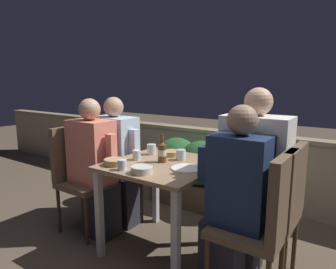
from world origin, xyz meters
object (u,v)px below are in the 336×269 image
(chair_left_far, at_px, (103,162))
(person_navy_jumper, at_px, (234,200))
(person_blue_shirt, at_px, (118,161))
(chair_right_near, at_px, (266,215))
(person_white_polo, at_px, (250,183))
(beer_bottle, at_px, (162,151))
(chair_right_far, at_px, (279,202))
(person_coral_top, at_px, (95,167))
(potted_plant, at_px, (121,164))
(chair_left_near, at_px, (80,168))

(chair_left_far, height_order, person_navy_jumper, person_navy_jumper)
(person_blue_shirt, bearing_deg, person_navy_jumper, -12.88)
(chair_right_near, height_order, person_white_polo, person_white_polo)
(person_navy_jumper, xyz_separation_m, beer_bottle, (-0.67, 0.14, 0.20))
(chair_right_far, bearing_deg, person_coral_top, -170.92)
(person_blue_shirt, relative_size, chair_right_far, 1.27)
(person_navy_jumper, distance_m, potted_plant, 1.81)
(person_navy_jumper, height_order, potted_plant, person_navy_jumper)
(chair_right_far, bearing_deg, chair_left_far, 178.54)
(person_navy_jumper, relative_size, potted_plant, 1.73)
(potted_plant, bearing_deg, person_coral_top, -63.63)
(person_coral_top, distance_m, person_blue_shirt, 0.29)
(chair_left_near, height_order, chair_right_near, same)
(chair_right_near, bearing_deg, person_white_polo, 127.28)
(chair_left_near, distance_m, potted_plant, 0.72)
(chair_left_far, distance_m, chair_right_near, 1.76)
(person_blue_shirt, height_order, potted_plant, person_blue_shirt)
(person_coral_top, xyz_separation_m, chair_left_far, (-0.21, 0.29, -0.04))
(chair_left_near, height_order, person_white_polo, person_white_polo)
(chair_left_near, xyz_separation_m, person_blue_shirt, (0.21, 0.29, 0.04))
(person_blue_shirt, height_order, person_white_polo, person_white_polo)
(person_coral_top, xyz_separation_m, chair_right_near, (1.53, -0.01, -0.04))
(person_navy_jumper, xyz_separation_m, person_white_polo, (0.01, 0.26, 0.04))
(chair_right_far, distance_m, potted_plant, 1.94)
(chair_left_far, distance_m, chair_right_far, 1.75)
(person_coral_top, height_order, person_navy_jumper, person_navy_jumper)
(potted_plant, bearing_deg, chair_right_near, -20.59)
(person_coral_top, relative_size, chair_right_near, 1.27)
(person_white_polo, relative_size, potted_plant, 1.86)
(person_coral_top, height_order, beer_bottle, person_coral_top)
(beer_bottle, bearing_deg, person_coral_top, -168.53)
(chair_right_near, bearing_deg, beer_bottle, 170.80)
(person_navy_jumper, bearing_deg, chair_left_near, 179.59)
(person_blue_shirt, height_order, beer_bottle, person_blue_shirt)
(chair_left_near, relative_size, person_coral_top, 0.79)
(beer_bottle, bearing_deg, potted_plant, 150.53)
(chair_right_far, bearing_deg, chair_right_near, -92.34)
(chair_right_near, distance_m, beer_bottle, 0.93)
(chair_right_far, bearing_deg, beer_bottle, -172.69)
(person_white_polo, bearing_deg, person_coral_top, -169.55)
(chair_left_near, xyz_separation_m, chair_right_near, (1.74, -0.01, 0.00))
(beer_bottle, height_order, potted_plant, beer_bottle)
(chair_left_near, relative_size, person_blue_shirt, 0.79)
(person_blue_shirt, distance_m, potted_plant, 0.56)
(chair_left_near, height_order, potted_plant, chair_left_near)
(chair_left_near, bearing_deg, person_navy_jumper, -0.41)
(person_white_polo, bearing_deg, chair_left_near, -170.94)
(chair_left_far, xyz_separation_m, beer_bottle, (0.86, -0.16, 0.25))
(chair_left_near, bearing_deg, beer_bottle, 8.72)
(chair_left_near, bearing_deg, person_white_polo, 9.06)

